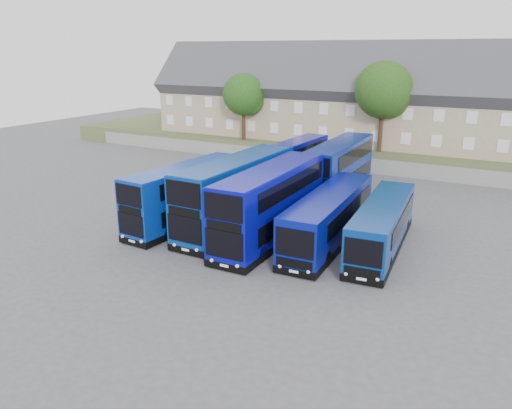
# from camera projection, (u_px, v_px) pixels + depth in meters

# --- Properties ---
(ground) EXTENTS (120.00, 120.00, 0.00)m
(ground) POSITION_uv_depth(u_px,v_px,m) (240.00, 247.00, 32.14)
(ground) COLOR #4D4D53
(ground) RESTS_ON ground
(retaining_wall) EXTENTS (70.00, 0.40, 1.50)m
(retaining_wall) POSITION_uv_depth(u_px,v_px,m) (355.00, 164.00, 52.06)
(retaining_wall) COLOR slate
(retaining_wall) RESTS_ON ground
(earth_bank) EXTENTS (80.00, 20.00, 2.00)m
(earth_bank) POSITION_uv_depth(u_px,v_px,m) (381.00, 146.00, 60.38)
(earth_bank) COLOR #4B5831
(earth_bank) RESTS_ON ground
(terrace_row) EXTENTS (60.00, 10.40, 11.20)m
(terrace_row) POSITION_uv_depth(u_px,v_px,m) (402.00, 103.00, 53.99)
(terrace_row) COLOR gray
(terrace_row) RESTS_ON earth_bank
(dd_front_left) EXTENTS (3.29, 10.93, 4.28)m
(dd_front_left) POSITION_uv_depth(u_px,v_px,m) (185.00, 196.00, 35.82)
(dd_front_left) COLOR #0831A2
(dd_front_left) RESTS_ON ground
(dd_front_mid) EXTENTS (3.04, 12.38, 4.90)m
(dd_front_mid) POSITION_uv_depth(u_px,v_px,m) (237.00, 194.00, 35.15)
(dd_front_mid) COLOR navy
(dd_front_mid) RESTS_ON ground
(dd_front_right) EXTENTS (2.91, 12.10, 4.80)m
(dd_front_right) POSITION_uv_depth(u_px,v_px,m) (271.00, 205.00, 32.87)
(dd_front_right) COLOR #080B99
(dd_front_right) RESTS_ON ground
(dd_rear_left) EXTENTS (2.89, 10.28, 4.04)m
(dd_rear_left) POSITION_uv_depth(u_px,v_px,m) (294.00, 164.00, 46.54)
(dd_rear_left) COLOR #070A85
(dd_rear_left) RESTS_ON ground
(dd_rear_right) EXTENTS (2.88, 11.70, 4.63)m
(dd_rear_right) POSITION_uv_depth(u_px,v_px,m) (339.00, 170.00, 42.84)
(dd_rear_right) COLOR navy
(dd_rear_right) RESTS_ON ground
(coach_east_a) EXTENTS (3.08, 12.29, 3.33)m
(coach_east_a) POSITION_uv_depth(u_px,v_px,m) (329.00, 219.00, 32.48)
(coach_east_a) COLOR #071287
(coach_east_a) RESTS_ON ground
(coach_east_b) EXTENTS (3.29, 11.46, 3.09)m
(coach_east_b) POSITION_uv_depth(u_px,v_px,m) (382.00, 227.00, 31.30)
(coach_east_b) COLOR navy
(coach_east_b) RESTS_ON ground
(tree_west) EXTENTS (4.80, 4.80, 7.65)m
(tree_west) POSITION_uv_depth(u_px,v_px,m) (245.00, 96.00, 57.42)
(tree_west) COLOR #382314
(tree_west) RESTS_ON earth_bank
(tree_mid) EXTENTS (5.76, 5.76, 9.18)m
(tree_mid) POSITION_uv_depth(u_px,v_px,m) (385.00, 92.00, 50.25)
(tree_mid) COLOR #382314
(tree_mid) RESTS_ON earth_bank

